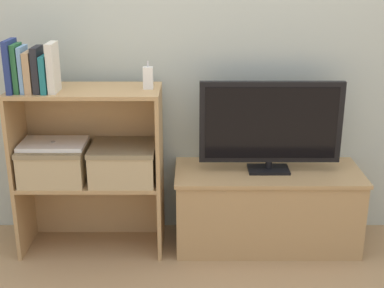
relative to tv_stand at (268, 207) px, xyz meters
The scene contains 17 objects.
ground_plane 0.52m from the tv_stand, 154.92° to the right, with size 16.00×16.00×0.00m, color #A37F56.
wall_back 1.09m from the tv_stand, 151.16° to the left, with size 10.00×0.05×2.40m.
tv_stand is the anchor object (origin of this frame).
tv 0.48m from the tv_stand, 90.00° to the right, with size 0.75×0.14×0.49m.
bookshelf_lower_tier 0.96m from the tv_stand, behind, with size 0.77×0.34×0.41m.
bookshelf_upper_tier 1.08m from the tv_stand, behind, with size 0.77×0.34×0.49m.
book_navy 1.53m from the tv_stand, behind, with size 0.03×0.16×0.26m.
book_forest 1.50m from the tv_stand, behind, with size 0.03×0.13×0.24m.
book_skyblue 1.47m from the tv_stand, behind, with size 0.02×0.13×0.23m.
book_tan 1.44m from the tv_stand, behind, with size 0.03×0.15×0.20m.
book_charcoal 1.41m from the tv_stand, behind, with size 0.03×0.14×0.22m.
book_teal 1.37m from the tv_stand, behind, with size 0.03×0.15×0.18m.
book_ivory 1.36m from the tv_stand, behind, with size 0.04×0.14×0.24m.
baby_monitor 0.97m from the tv_stand, behind, with size 0.05×0.03×0.14m.
storage_basket_left 1.18m from the tv_stand, behind, with size 0.34×0.31×0.19m.
storage_basket_right 0.83m from the tv_stand, behind, with size 0.34×0.31×0.19m.
laptop 1.21m from the tv_stand, behind, with size 0.34×0.23×0.02m.
Camera 1 is at (0.01, -2.49, 1.53)m, focal length 50.00 mm.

